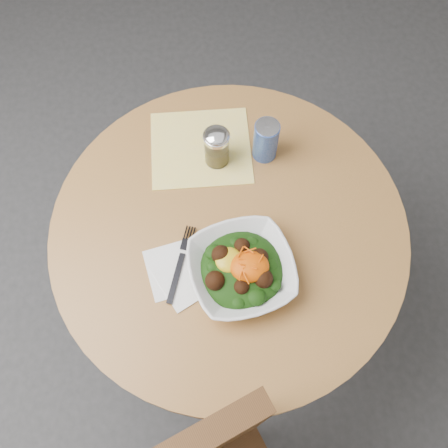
{
  "coord_description": "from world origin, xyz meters",
  "views": [
    {
      "loc": [
        -0.07,
        -0.51,
        1.89
      ],
      "look_at": [
        -0.01,
        -0.02,
        0.81
      ],
      "focal_mm": 40.0,
      "sensor_mm": 36.0,
      "label": 1
    }
  ],
  "objects": [
    {
      "name": "paper_napkins",
      "position": [
        -0.13,
        -0.11,
        0.75
      ],
      "size": [
        0.2,
        0.19,
        0.0
      ],
      "color": "white",
      "rests_on": "table"
    },
    {
      "name": "salad_bowl",
      "position": [
        0.02,
        -0.13,
        0.78
      ],
      "size": [
        0.29,
        0.29,
        0.09
      ],
      "color": "silver",
      "rests_on": "table"
    },
    {
      "name": "cloth_napkin",
      "position": [
        -0.05,
        0.24,
        0.75
      ],
      "size": [
        0.27,
        0.25,
        0.0
      ],
      "primitive_type": "cube",
      "rotation": [
        0.0,
        0.0,
        -0.03
      ],
      "color": "yellow",
      "rests_on": "table"
    },
    {
      "name": "ground",
      "position": [
        0.0,
        0.0,
        0.0
      ],
      "size": [
        6.0,
        6.0,
        0.0
      ],
      "primitive_type": "plane",
      "color": "#2F2F32",
      "rests_on": "ground"
    },
    {
      "name": "table",
      "position": [
        0.0,
        0.0,
        0.55
      ],
      "size": [
        0.9,
        0.9,
        0.75
      ],
      "color": "black",
      "rests_on": "ground"
    },
    {
      "name": "fork",
      "position": [
        -0.12,
        -0.08,
        0.76
      ],
      "size": [
        0.09,
        0.2,
        0.0
      ],
      "color": "black",
      "rests_on": "table"
    },
    {
      "name": "beverage_can",
      "position": [
        0.12,
        0.21,
        0.81
      ],
      "size": [
        0.06,
        0.06,
        0.12
      ],
      "color": "navy",
      "rests_on": "table"
    },
    {
      "name": "spice_shaker",
      "position": [
        -0.01,
        0.2,
        0.81
      ],
      "size": [
        0.07,
        0.07,
        0.12
      ],
      "color": "silver",
      "rests_on": "table"
    }
  ]
}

